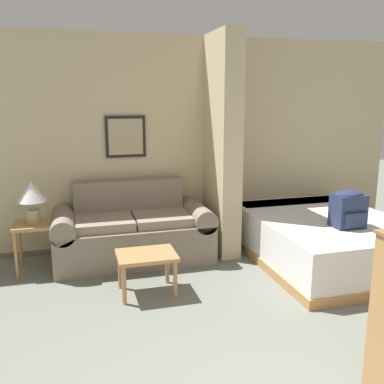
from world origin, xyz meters
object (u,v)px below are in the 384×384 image
object	(u,v)px
bed	(323,238)
backpack	(348,208)
couch	(133,232)
table_lamp	(32,195)
coffee_table	(147,260)

from	to	relation	value
bed	backpack	distance (m)	0.62
couch	backpack	xyz separation A→B (m)	(2.12, -1.06, 0.40)
table_lamp	backpack	world-z (taller)	table_lamp
table_lamp	bed	bearing A→B (deg)	-10.30
coffee_table	backpack	world-z (taller)	backpack
table_lamp	bed	world-z (taller)	table_lamp
table_lamp	backpack	xyz separation A→B (m)	(3.19, -0.99, -0.12)
bed	coffee_table	bearing A→B (deg)	-171.90
table_lamp	bed	distance (m)	3.29
coffee_table	backpack	bearing A→B (deg)	-2.88
coffee_table	bed	bearing A→B (deg)	8.10
backpack	couch	bearing A→B (deg)	153.56
coffee_table	table_lamp	size ratio (longest dim) A/B	1.22
couch	backpack	world-z (taller)	backpack
table_lamp	coffee_table	bearing A→B (deg)	-39.47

